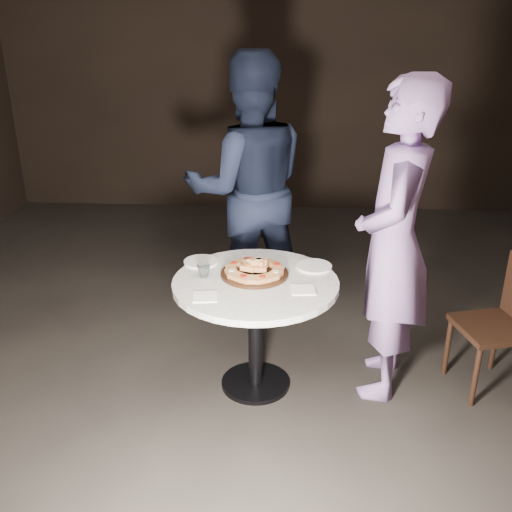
# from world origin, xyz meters

# --- Properties ---
(floor) EXTENTS (7.00, 7.00, 0.00)m
(floor) POSITION_xyz_m (0.00, 0.00, 0.00)
(floor) COLOR black
(floor) RESTS_ON ground
(table) EXTENTS (1.13, 1.13, 0.72)m
(table) POSITION_xyz_m (0.03, -0.11, 0.58)
(table) COLOR black
(table) RESTS_ON ground
(serving_board) EXTENTS (0.45, 0.45, 0.02)m
(serving_board) POSITION_xyz_m (0.02, -0.04, 0.73)
(serving_board) COLOR black
(serving_board) RESTS_ON table
(focaccia_pile) EXTENTS (0.35, 0.35, 0.09)m
(focaccia_pile) POSITION_xyz_m (0.03, -0.04, 0.76)
(focaccia_pile) COLOR #AF7343
(focaccia_pile) RESTS_ON serving_board
(plate_left) EXTENTS (0.24, 0.24, 0.01)m
(plate_left) POSITION_xyz_m (-0.32, 0.13, 0.72)
(plate_left) COLOR white
(plate_left) RESTS_ON table
(plate_right) EXTENTS (0.27, 0.27, 0.01)m
(plate_right) POSITION_xyz_m (0.37, 0.10, 0.72)
(plate_right) COLOR white
(plate_right) RESTS_ON table
(water_glass) EXTENTS (0.08, 0.08, 0.07)m
(water_glass) POSITION_xyz_m (-0.27, -0.08, 0.75)
(water_glass) COLOR silver
(water_glass) RESTS_ON table
(napkin_near) EXTENTS (0.14, 0.14, 0.01)m
(napkin_near) POSITION_xyz_m (-0.23, -0.34, 0.72)
(napkin_near) COLOR white
(napkin_near) RESTS_ON table
(napkin_far) EXTENTS (0.14, 0.14, 0.01)m
(napkin_far) POSITION_xyz_m (0.30, -0.22, 0.72)
(napkin_far) COLOR white
(napkin_far) RESTS_ON table
(chair_far) EXTENTS (0.46, 0.48, 0.88)m
(chair_far) POSITION_xyz_m (-0.07, 1.46, 0.51)
(chair_far) COLOR black
(chair_far) RESTS_ON ground
(chair_right) EXTENTS (0.48, 0.47, 0.82)m
(chair_right) POSITION_xyz_m (1.51, -0.02, 0.47)
(chair_right) COLOR black
(chair_right) RESTS_ON ground
(diner_navy) EXTENTS (1.06, 0.90, 1.92)m
(diner_navy) POSITION_xyz_m (-0.08, 0.91, 0.96)
(diner_navy) COLOR black
(diner_navy) RESTS_ON ground
(diner_teal) EXTENTS (0.57, 0.75, 1.86)m
(diner_teal) POSITION_xyz_m (0.81, -0.04, 0.93)
(diner_teal) COLOR #7F65A3
(diner_teal) RESTS_ON ground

